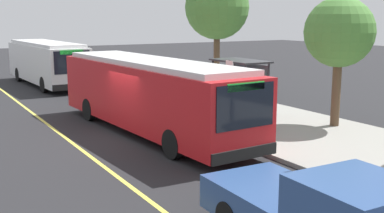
# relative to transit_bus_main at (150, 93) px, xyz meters

# --- Properties ---
(ground_plane) EXTENTS (120.00, 120.00, 0.00)m
(ground_plane) POSITION_rel_transit_bus_main_xyz_m (0.35, -1.01, -1.62)
(ground_plane) COLOR #232326
(sidewalk_curb) EXTENTS (44.00, 6.40, 0.15)m
(sidewalk_curb) POSITION_rel_transit_bus_main_xyz_m (0.35, 4.99, -1.54)
(sidewalk_curb) COLOR gray
(sidewalk_curb) RESTS_ON ground_plane
(lane_stripe_center) EXTENTS (36.00, 0.14, 0.01)m
(lane_stripe_center) POSITION_rel_transit_bus_main_xyz_m (0.35, -3.21, -1.61)
(lane_stripe_center) COLOR #E0D64C
(lane_stripe_center) RESTS_ON ground_plane
(transit_bus_main) EXTENTS (11.96, 3.23, 2.95)m
(transit_bus_main) POSITION_rel_transit_bus_main_xyz_m (0.00, 0.00, 0.00)
(transit_bus_main) COLOR red
(transit_bus_main) RESTS_ON ground_plane
(transit_bus_second) EXTENTS (10.62, 3.01, 2.95)m
(transit_bus_second) POSITION_rel_transit_bus_main_xyz_m (-15.95, -0.10, -0.00)
(transit_bus_second) COLOR white
(transit_bus_second) RESTS_ON ground_plane
(bus_shelter) EXTENTS (2.90, 1.60, 2.48)m
(bus_shelter) POSITION_rel_transit_bus_main_xyz_m (-1.11, 5.25, 0.30)
(bus_shelter) COLOR #333338
(bus_shelter) RESTS_ON sidewalk_curb
(waiting_bench) EXTENTS (1.60, 0.48, 0.95)m
(waiting_bench) POSITION_rel_transit_bus_main_xyz_m (-0.77, 5.35, -0.98)
(waiting_bench) COLOR brown
(waiting_bench) RESTS_ON sidewalk_curb
(route_sign_post) EXTENTS (0.44, 0.08, 2.80)m
(route_sign_post) POSITION_rel_transit_bus_main_xyz_m (1.91, 2.51, 0.34)
(route_sign_post) COLOR #333338
(route_sign_post) RESTS_ON sidewalk_curb
(pedestrian_commuter) EXTENTS (0.24, 0.40, 1.69)m
(pedestrian_commuter) POSITION_rel_transit_bus_main_xyz_m (-3.21, 2.78, -0.50)
(pedestrian_commuter) COLOR #282D47
(pedestrian_commuter) RESTS_ON sidewalk_curb
(street_tree_near_shelter) EXTENTS (2.83, 2.83, 5.25)m
(street_tree_near_shelter) POSITION_rel_transit_bus_main_xyz_m (3.33, 6.85, 2.33)
(street_tree_near_shelter) COLOR brown
(street_tree_near_shelter) RESTS_ON sidewalk_curb
(street_tree_downstreet) EXTENTS (3.68, 3.68, 6.84)m
(street_tree_downstreet) POSITION_rel_transit_bus_main_xyz_m (-6.28, 7.33, 3.50)
(street_tree_downstreet) COLOR brown
(street_tree_downstreet) RESTS_ON sidewalk_curb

